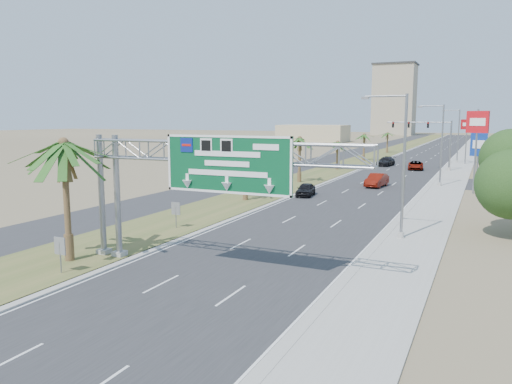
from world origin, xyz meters
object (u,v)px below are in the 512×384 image
object	(u,v)px
sign_gantry	(205,162)
car_far	(386,162)
car_right_lane	(416,166)
pole_sign_red_far	(467,128)
pole_sign_red_near	(477,127)
pole_sign_blue	(479,146)
car_mid_lane	(377,180)
signal_mast	(437,140)
car_left_lane	(306,190)
palm_near	(63,144)

from	to	relation	value
sign_gantry	car_far	distance (m)	66.73
car_right_lane	pole_sign_red_far	size ratio (longest dim) A/B	0.61
pole_sign_red_near	pole_sign_blue	distance (m)	9.73
pole_sign_red_near	pole_sign_red_far	bearing A→B (deg)	93.64
car_mid_lane	pole_sign_blue	distance (m)	14.45
signal_mast	pole_sign_blue	xyz separation A→B (m)	(6.39, -15.31, 0.01)
car_mid_lane	car_left_lane	bearing A→B (deg)	-111.52
signal_mast	car_right_lane	xyz separation A→B (m)	(-3.08, -0.26, -4.15)
car_left_lane	pole_sign_red_far	size ratio (longest dim) A/B	0.49
sign_gantry	pole_sign_red_near	world-z (taller)	pole_sign_red_near
palm_near	pole_sign_blue	world-z (taller)	palm_near
sign_gantry	palm_near	size ratio (longest dim) A/B	2.01
car_left_lane	pole_sign_blue	bearing A→B (deg)	41.30
car_right_lane	car_far	distance (m)	7.37
car_far	pole_sign_blue	size ratio (longest dim) A/B	0.79
signal_mast	car_far	distance (m)	10.63
car_right_lane	pole_sign_red_far	world-z (taller)	pole_sign_red_far
car_far	car_mid_lane	bearing A→B (deg)	-74.38
car_far	pole_sign_blue	bearing A→B (deg)	-45.14
sign_gantry	car_mid_lane	distance (m)	38.77
signal_mast	car_mid_lane	bearing A→B (deg)	-101.19
car_right_lane	pole_sign_red_far	distance (m)	16.66
signal_mast	pole_sign_red_far	world-z (taller)	pole_sign_red_far
signal_mast	pole_sign_blue	distance (m)	16.59
palm_near	sign_gantry	bearing A→B (deg)	13.32
car_left_lane	car_mid_lane	size ratio (longest dim) A/B	0.83
palm_near	pole_sign_red_far	xyz separation A→B (m)	(18.20, 77.68, -0.32)
pole_sign_red_near	pole_sign_blue	bearing A→B (deg)	89.31
car_left_lane	pole_sign_red_far	bearing A→B (deg)	66.15
car_left_lane	pole_sign_red_near	world-z (taller)	pole_sign_red_near
car_right_lane	signal_mast	bearing A→B (deg)	-1.97
car_left_lane	pole_sign_red_near	distance (m)	20.19
car_far	pole_sign_red_near	bearing A→B (deg)	-55.35
car_far	pole_sign_red_near	distance (m)	33.44
signal_mast	pole_sign_red_near	xyz separation A→B (m)	(6.27, -24.70, 2.54)
pole_sign_red_far	signal_mast	bearing A→B (deg)	-105.60
palm_near	car_right_lane	size ratio (longest dim) A/B	1.65
car_mid_lane	pole_sign_red_near	size ratio (longest dim) A/B	0.53
car_right_lane	pole_sign_red_near	distance (m)	27.01
sign_gantry	signal_mast	size ratio (longest dim) A/B	1.63
palm_near	pole_sign_red_near	bearing A→B (deg)	62.27
signal_mast	palm_near	bearing A→B (deg)	-102.66
signal_mast	pole_sign_red_near	size ratio (longest dim) A/B	1.10
pole_sign_red_near	car_left_lane	bearing A→B (deg)	-149.76
palm_near	pole_sign_red_far	world-z (taller)	pole_sign_red_far
palm_near	pole_sign_blue	size ratio (longest dim) A/B	1.23
sign_gantry	palm_near	world-z (taller)	palm_near
palm_near	car_left_lane	xyz separation A→B (m)	(4.19, 29.69, -6.23)
signal_mast	pole_sign_red_far	distance (m)	14.34
car_left_lane	car_far	world-z (taller)	car_far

